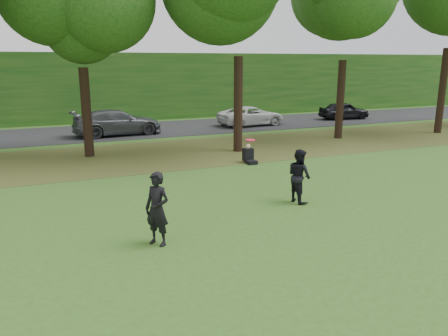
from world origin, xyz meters
name	(u,v)px	position (x,y,z in m)	size (l,w,h in m)	color
ground	(305,271)	(0.00, 0.00, 0.00)	(120.00, 120.00, 0.00)	#375019
leaf_litter	(156,155)	(0.00, 13.00, 0.01)	(60.00, 7.00, 0.01)	#4F401C
street	(126,131)	(0.00, 21.00, 0.01)	(70.00, 7.00, 0.02)	black
far_hedge	(110,87)	(0.00, 27.00, 2.50)	(70.00, 3.00, 5.00)	#164814
player_left	(157,209)	(-2.55, 2.60, 0.92)	(0.67, 0.44, 1.83)	black
player_right	(299,176)	(2.44, 4.16, 0.86)	(0.84, 0.65, 1.72)	black
parked_cars	(114,123)	(-0.89, 19.85, 0.73)	(39.90, 3.15, 1.53)	black
frisbee	(250,140)	(0.43, 3.61, 2.24)	(0.35, 0.35, 0.03)	#F51443
seated_person	(249,156)	(3.38, 9.74, 0.31)	(0.44, 0.75, 0.83)	black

